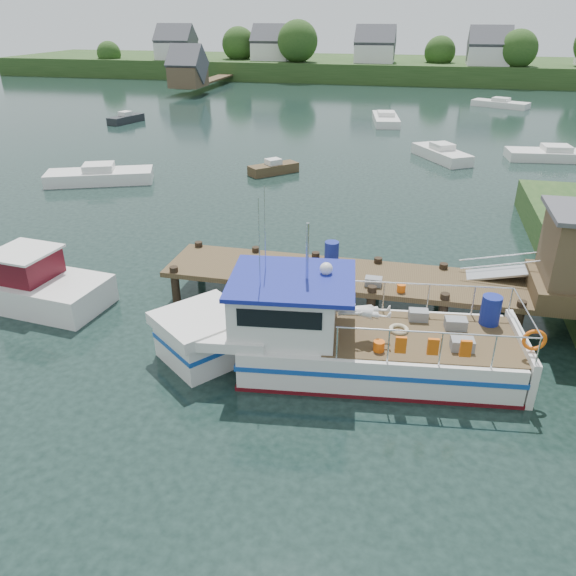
% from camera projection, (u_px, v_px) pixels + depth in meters
% --- Properties ---
extents(ground_plane, '(160.00, 160.00, 0.00)m').
position_uv_depth(ground_plane, '(321.00, 304.00, 21.98)').
color(ground_plane, black).
extents(far_shore, '(140.00, 42.55, 9.22)m').
position_uv_depth(far_shore, '(407.00, 66.00, 92.97)').
color(far_shore, '#2C481D').
rests_on(far_shore, ground).
extents(dock, '(16.60, 3.00, 4.78)m').
position_uv_depth(dock, '(506.00, 267.00, 19.69)').
color(dock, '#4B3A23').
rests_on(dock, ground).
extents(lobster_boat, '(12.13, 4.66, 5.76)m').
position_uv_depth(lobster_boat, '(331.00, 338.00, 17.69)').
color(lobster_boat, silver).
rests_on(lobster_boat, ground).
extents(work_boat, '(8.76, 3.46, 4.58)m').
position_uv_depth(work_boat, '(10.00, 282.00, 22.05)').
color(work_boat, silver).
rests_on(work_boat, ground).
extents(moored_rowboat, '(3.36, 3.37, 1.03)m').
position_uv_depth(moored_rowboat, '(273.00, 168.00, 39.34)').
color(moored_rowboat, '#4B3A23').
rests_on(moored_rowboat, ground).
extents(moored_far, '(6.72, 4.76, 1.09)m').
position_uv_depth(moored_far, '(500.00, 104.00, 66.35)').
color(moored_far, silver).
rests_on(moored_far, ground).
extents(moored_a, '(7.19, 4.69, 1.26)m').
position_uv_depth(moored_a, '(100.00, 176.00, 37.24)').
color(moored_a, silver).
rests_on(moored_a, ground).
extents(moored_b, '(4.64, 5.87, 1.26)m').
position_uv_depth(moored_b, '(441.00, 154.00, 42.96)').
color(moored_b, silver).
rests_on(moored_b, ground).
extents(moored_c, '(7.32, 3.17, 1.12)m').
position_uv_depth(moored_c, '(555.00, 154.00, 42.91)').
color(moored_c, silver).
rests_on(moored_c, ground).
extents(moored_d, '(3.33, 7.14, 1.17)m').
position_uv_depth(moored_d, '(386.00, 119.00, 56.90)').
color(moored_d, silver).
rests_on(moored_d, ground).
extents(moored_e, '(2.45, 4.28, 1.12)m').
position_uv_depth(moored_e, '(126.00, 119.00, 57.16)').
color(moored_e, black).
rests_on(moored_e, ground).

